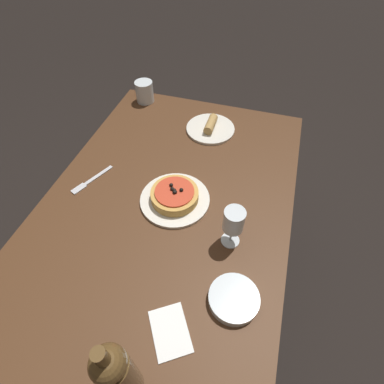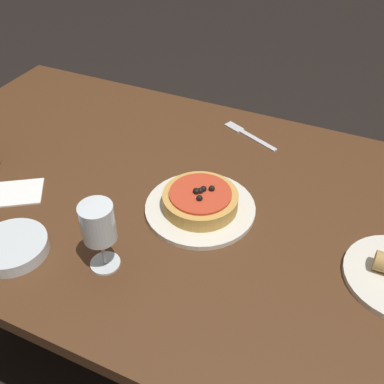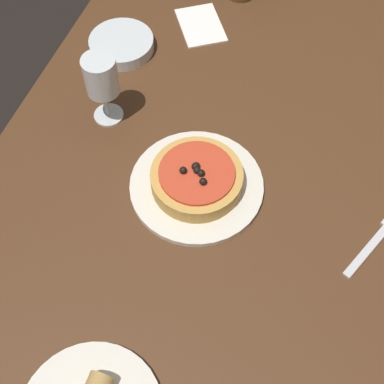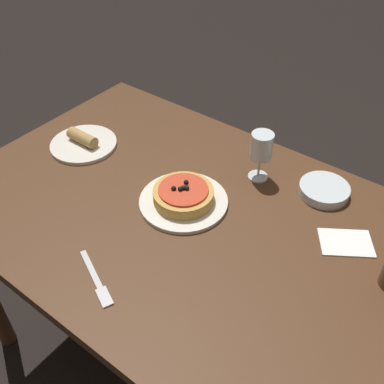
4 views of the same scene
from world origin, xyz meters
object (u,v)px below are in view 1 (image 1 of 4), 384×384
object	(u,v)px
dinner_plate	(175,199)
pizza	(175,195)
side_plate	(210,128)
side_bowl	(234,299)
dining_table	(160,235)
wine_bottle	(118,373)
wine_glass	(234,222)
fork	(90,181)
water_cup	(144,92)

from	to	relation	value
dinner_plate	pizza	bearing A→B (deg)	162.44
dinner_plate	side_plate	xyz separation A→B (m)	(-0.43, 0.02, 0.01)
dinner_plate	side_bowl	xyz separation A→B (m)	(0.30, 0.28, 0.01)
dining_table	wine_bottle	size ratio (longest dim) A/B	4.71
wine_glass	side_bowl	bearing A→B (deg)	14.64
dining_table	dinner_plate	bearing A→B (deg)	164.98
wine_bottle	pizza	bearing A→B (deg)	-172.29
wine_bottle	side_plate	world-z (taller)	wine_bottle
pizza	side_bowl	world-z (taller)	pizza
pizza	wine_bottle	bearing A→B (deg)	7.71
wine_glass	dinner_plate	bearing A→B (deg)	-115.53
dinner_plate	pizza	distance (m)	0.03
pizza	dining_table	bearing A→B (deg)	-15.02
side_bowl	fork	bearing A→B (deg)	-115.35
wine_bottle	dinner_plate	bearing A→B (deg)	-172.29
dinner_plate	pizza	world-z (taller)	pizza
wine_bottle	side_plate	bearing A→B (deg)	-176.79
side_bowl	fork	distance (m)	0.68
pizza	side_bowl	size ratio (longest dim) A/B	1.18
wine_glass	fork	world-z (taller)	wine_glass
side_bowl	dinner_plate	bearing A→B (deg)	-137.19
wine_glass	pizza	bearing A→B (deg)	-115.54
water_cup	wine_bottle	bearing A→B (deg)	20.56
dinner_plate	water_cup	size ratio (longest dim) A/B	2.48
fork	dining_table	bearing A→B (deg)	97.47
wine_bottle	side_bowl	bearing A→B (deg)	143.66
pizza	dinner_plate	bearing A→B (deg)	-17.56
dining_table	side_plate	bearing A→B (deg)	174.88
water_cup	side_bowl	xyz separation A→B (m)	(0.86, 0.63, -0.04)
pizza	side_plate	xyz separation A→B (m)	(-0.43, 0.02, -0.02)
wine_bottle	side_bowl	distance (m)	0.36
pizza	side_bowl	bearing A→B (deg)	42.80
pizza	wine_glass	xyz separation A→B (m)	(0.11, 0.23, 0.08)
side_plate	dinner_plate	bearing A→B (deg)	-2.74
dinner_plate	side_bowl	size ratio (longest dim) A/B	1.74
dining_table	side_bowl	world-z (taller)	side_bowl
wine_glass	wine_bottle	xyz separation A→B (m)	(0.46, -0.15, 0.03)
dinner_plate	wine_bottle	size ratio (longest dim) A/B	0.80
pizza	wine_glass	distance (m)	0.26
pizza	side_bowl	xyz separation A→B (m)	(0.30, 0.28, -0.02)
fork	side_plate	size ratio (longest dim) A/B	0.81
wine_bottle	dining_table	bearing A→B (deg)	-167.47
wine_bottle	water_cup	xyz separation A→B (m)	(-1.14, -0.43, -0.09)
side_bowl	side_plate	bearing A→B (deg)	-160.74
dinner_plate	pizza	xyz separation A→B (m)	(-0.00, 0.00, 0.03)
dining_table	pizza	distance (m)	0.16
wine_bottle	side_bowl	xyz separation A→B (m)	(-0.27, 0.20, -0.13)
pizza	side_plate	bearing A→B (deg)	177.26
water_cup	side_bowl	size ratio (longest dim) A/B	0.70
dining_table	water_cup	world-z (taller)	water_cup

